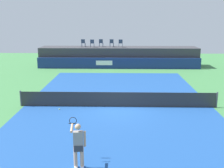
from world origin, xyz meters
TOP-DOWN VIEW (x-y plane):
  - ground_plane at (0.00, 3.00)m, footprint 48.00×48.00m
  - court_inner at (0.00, 0.00)m, footprint 12.00×22.00m
  - sponsor_wall at (-0.01, 13.50)m, footprint 18.00×0.22m
  - spectator_platform at (0.00, 15.30)m, footprint 18.00×2.80m
  - spectator_chair_far_left at (-4.09, 15.34)m, footprint 0.47×0.47m
  - spectator_chair_left at (-3.03, 15.03)m, footprint 0.46×0.46m
  - spectator_chair_center at (-2.04, 15.49)m, footprint 0.47×0.47m
  - spectator_chair_right at (-0.81, 15.38)m, footprint 0.46×0.46m
  - spectator_chair_far_right at (0.21, 15.12)m, footprint 0.44×0.44m
  - tennis_net at (0.00, 0.00)m, footprint 12.40×0.02m
  - net_post_near at (-6.20, 0.00)m, footprint 0.10×0.10m
  - net_post_far at (6.20, 0.00)m, footprint 0.10×0.10m
  - tennis_player at (-1.43, -7.45)m, footprint 0.77×1.13m
  - tennis_ball at (-3.59, -0.70)m, footprint 0.07×0.07m

SIDE VIEW (x-z plane):
  - ground_plane at x=0.00m, z-range 0.00..0.00m
  - court_inner at x=0.00m, z-range 0.00..0.00m
  - tennis_ball at x=-3.59m, z-range 0.00..0.07m
  - tennis_net at x=0.00m, z-range 0.00..0.95m
  - net_post_near at x=-6.20m, z-range 0.00..1.00m
  - net_post_far at x=6.20m, z-range 0.00..1.00m
  - sponsor_wall at x=-0.01m, z-range 0.00..1.20m
  - tennis_player at x=-1.43m, z-range 0.07..1.84m
  - spectator_platform at x=0.00m, z-range 0.00..2.20m
  - spectator_chair_far_left at x=-4.09m, z-range 2.25..3.14m
  - spectator_chair_left at x=-3.03m, z-range 2.25..3.14m
  - spectator_chair_center at x=-2.04m, z-range 2.25..3.14m
  - spectator_chair_right at x=-0.81m, z-range 2.25..3.14m
  - spectator_chair_far_right at x=0.21m, z-range 2.25..3.14m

